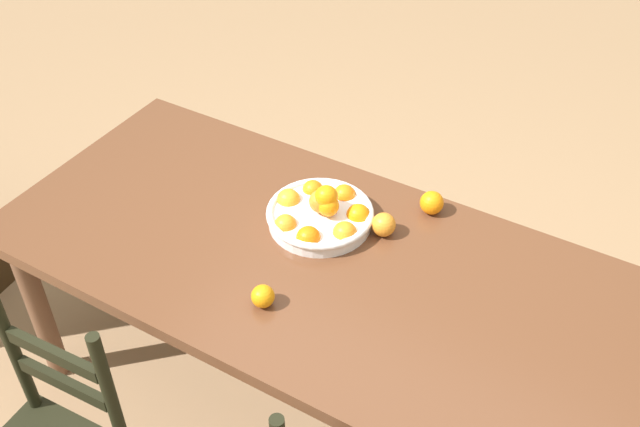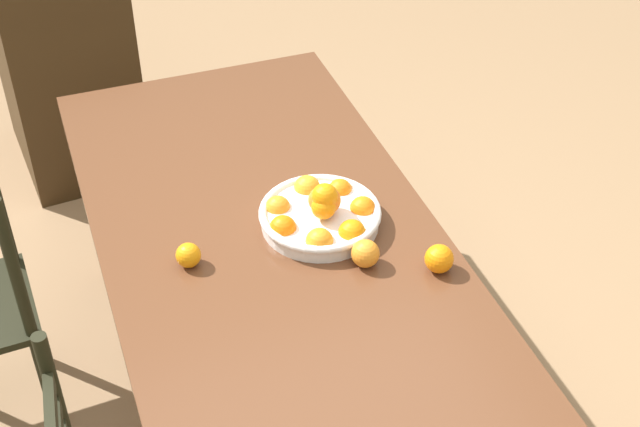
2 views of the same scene
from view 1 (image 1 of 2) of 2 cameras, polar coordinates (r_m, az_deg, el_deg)
The scene contains 6 objects.
ground_plane at distance 2.87m, azimuth -0.41°, elevation -14.02°, with size 12.00×12.00×0.00m, color #92704E.
dining_table at distance 2.36m, azimuth -0.48°, elevation -4.74°, with size 2.03×0.94×0.74m.
fruit_bowl at distance 2.40m, azimuth 0.07°, elevation 0.01°, with size 0.35×0.35×0.15m.
orange_loose_0 at distance 2.47m, azimuth 8.52°, elevation 0.82°, with size 0.08×0.08×0.08m, color orange.
orange_loose_1 at distance 2.15m, azimuth -4.37°, elevation -6.31°, with size 0.07×0.07×0.07m, color orange.
orange_loose_2 at distance 2.37m, azimuth 4.87°, elevation -0.85°, with size 0.08×0.08×0.08m, color orange.
Camera 1 is at (-0.86, 1.42, 2.34)m, focal length 41.98 mm.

